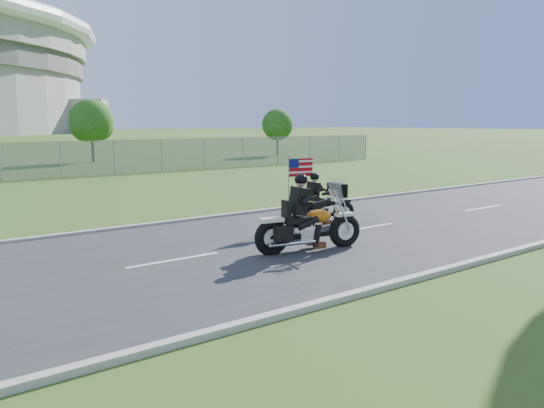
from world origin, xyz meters
TOP-DOWN VIEW (x-y plane):
  - ground at (0.00, 0.00)m, footprint 420.00×420.00m
  - road at (0.00, 0.00)m, footprint 120.00×8.00m
  - curb_north at (0.00, 4.05)m, footprint 120.00×0.18m
  - curb_south at (0.00, -4.05)m, footprint 120.00×0.18m
  - tree_fence_near at (6.04, 30.04)m, footprint 3.52×3.28m
  - tree_fence_far at (22.04, 28.03)m, footprint 3.08×2.87m
  - motorcycle_lead at (0.95, -1.04)m, footprint 2.77×1.06m
  - motorcycle_follow at (3.16, 1.02)m, footprint 2.39×0.93m

SIDE VIEW (x-z plane):
  - ground at x=0.00m, z-range 0.00..0.00m
  - road at x=0.00m, z-range 0.00..0.04m
  - curb_north at x=0.00m, z-range -0.01..0.11m
  - curb_south at x=0.00m, z-range -0.01..0.11m
  - motorcycle_follow at x=3.16m, z-range -0.45..1.55m
  - motorcycle_lead at x=0.95m, z-range -0.35..1.53m
  - tree_fence_far at x=22.04m, z-range 0.54..4.74m
  - tree_fence_near at x=6.04m, z-range 0.60..5.35m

